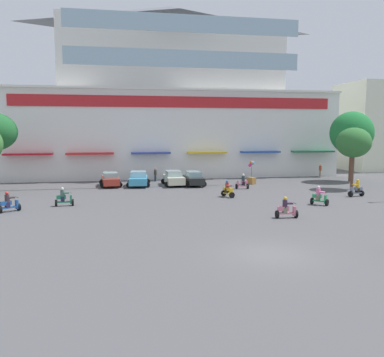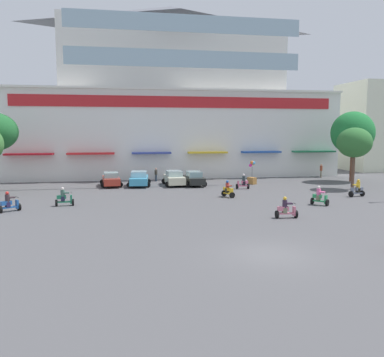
{
  "view_description": "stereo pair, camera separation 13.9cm",
  "coord_description": "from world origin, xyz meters",
  "px_view_note": "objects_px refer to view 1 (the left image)",
  "views": [
    {
      "loc": [
        -6.94,
        -17.49,
        5.84
      ],
      "look_at": [
        -1.59,
        12.12,
        2.24
      ],
      "focal_mm": 37.41,
      "sensor_mm": 36.0,
      "label": 1
    },
    {
      "loc": [
        -6.8,
        -17.52,
        5.84
      ],
      "look_at": [
        -1.59,
        12.12,
        2.24
      ],
      "focal_mm": 37.41,
      "sensor_mm": 36.0,
      "label": 2
    }
  ],
  "objects_px": {
    "parked_car_3": "(194,178)",
    "scooter_rider_0": "(319,197)",
    "parked_car_2": "(174,178)",
    "scooter_rider_7": "(242,183)",
    "balloon_vendor_cart": "(251,174)",
    "pedestrian_1": "(155,174)",
    "scooter_rider_8": "(64,198)",
    "parked_car_1": "(138,179)",
    "plaza_tree_3": "(354,143)",
    "scooter_rider_1": "(9,204)",
    "scooter_rider_5": "(228,190)",
    "parked_car_0": "(110,179)",
    "scooter_rider_4": "(357,189)",
    "pedestrian_0": "(320,170)",
    "scooter_rider_9": "(286,209)",
    "plaza_tree_1": "(352,133)"
  },
  "relations": [
    {
      "from": "plaza_tree_1",
      "to": "parked_car_0",
      "type": "bearing_deg",
      "value": 178.37
    },
    {
      "from": "plaza_tree_1",
      "to": "parked_car_0",
      "type": "height_order",
      "value": "plaza_tree_1"
    },
    {
      "from": "parked_car_2",
      "to": "scooter_rider_4",
      "type": "distance_m",
      "value": 18.18
    },
    {
      "from": "plaza_tree_1",
      "to": "scooter_rider_5",
      "type": "height_order",
      "value": "plaza_tree_1"
    },
    {
      "from": "plaza_tree_1",
      "to": "scooter_rider_9",
      "type": "bearing_deg",
      "value": -131.69
    },
    {
      "from": "parked_car_3",
      "to": "scooter_rider_0",
      "type": "bearing_deg",
      "value": -58.95
    },
    {
      "from": "parked_car_3",
      "to": "scooter_rider_0",
      "type": "distance_m",
      "value": 15.01
    },
    {
      "from": "scooter_rider_1",
      "to": "plaza_tree_3",
      "type": "bearing_deg",
      "value": 10.89
    },
    {
      "from": "parked_car_0",
      "to": "pedestrian_0",
      "type": "relative_size",
      "value": 2.51
    },
    {
      "from": "scooter_rider_4",
      "to": "parked_car_1",
      "type": "bearing_deg",
      "value": 151.33
    },
    {
      "from": "plaza_tree_3",
      "to": "scooter_rider_4",
      "type": "distance_m",
      "value": 6.17
    },
    {
      "from": "parked_car_2",
      "to": "balloon_vendor_cart",
      "type": "distance_m",
      "value": 8.58
    },
    {
      "from": "scooter_rider_1",
      "to": "pedestrian_0",
      "type": "bearing_deg",
      "value": 25.78
    },
    {
      "from": "scooter_rider_0",
      "to": "pedestrian_0",
      "type": "bearing_deg",
      "value": 61.92
    },
    {
      "from": "scooter_rider_5",
      "to": "scooter_rider_8",
      "type": "xyz_separation_m",
      "value": [
        -13.69,
        -1.84,
        0.0
      ]
    },
    {
      "from": "plaza_tree_3",
      "to": "balloon_vendor_cart",
      "type": "height_order",
      "value": "plaza_tree_3"
    },
    {
      "from": "plaza_tree_3",
      "to": "balloon_vendor_cart",
      "type": "relative_size",
      "value": 2.39
    },
    {
      "from": "parked_car_0",
      "to": "parked_car_1",
      "type": "relative_size",
      "value": 0.97
    },
    {
      "from": "parked_car_0",
      "to": "pedestrian_0",
      "type": "distance_m",
      "value": 25.89
    },
    {
      "from": "plaza_tree_1",
      "to": "scooter_rider_5",
      "type": "bearing_deg",
      "value": -154.28
    },
    {
      "from": "parked_car_0",
      "to": "scooter_rider_5",
      "type": "height_order",
      "value": "scooter_rider_5"
    },
    {
      "from": "parked_car_1",
      "to": "plaza_tree_3",
      "type": "bearing_deg",
      "value": -16.27
    },
    {
      "from": "scooter_rider_0",
      "to": "scooter_rider_4",
      "type": "xyz_separation_m",
      "value": [
        5.27,
        3.21,
        0.01
      ]
    },
    {
      "from": "pedestrian_1",
      "to": "scooter_rider_8",
      "type": "bearing_deg",
      "value": -120.73
    },
    {
      "from": "plaza_tree_3",
      "to": "parked_car_0",
      "type": "distance_m",
      "value": 25.06
    },
    {
      "from": "parked_car_1",
      "to": "scooter_rider_8",
      "type": "height_order",
      "value": "parked_car_1"
    },
    {
      "from": "plaza_tree_3",
      "to": "scooter_rider_1",
      "type": "bearing_deg",
      "value": -169.11
    },
    {
      "from": "parked_car_2",
      "to": "parked_car_3",
      "type": "xyz_separation_m",
      "value": [
        2.09,
        -0.48,
        -0.03
      ]
    },
    {
      "from": "scooter_rider_9",
      "to": "scooter_rider_8",
      "type": "bearing_deg",
      "value": 155.02
    },
    {
      "from": "plaza_tree_1",
      "to": "scooter_rider_8",
      "type": "height_order",
      "value": "plaza_tree_1"
    },
    {
      "from": "parked_car_1",
      "to": "pedestrian_1",
      "type": "distance_m",
      "value": 4.23
    },
    {
      "from": "scooter_rider_5",
      "to": "balloon_vendor_cart",
      "type": "height_order",
      "value": "balloon_vendor_cart"
    },
    {
      "from": "plaza_tree_1",
      "to": "scooter_rider_5",
      "type": "relative_size",
      "value": 5.33
    },
    {
      "from": "parked_car_1",
      "to": "scooter_rider_7",
      "type": "height_order",
      "value": "parked_car_1"
    },
    {
      "from": "parked_car_2",
      "to": "scooter_rider_8",
      "type": "relative_size",
      "value": 2.98
    },
    {
      "from": "scooter_rider_7",
      "to": "balloon_vendor_cart",
      "type": "bearing_deg",
      "value": 58.32
    },
    {
      "from": "parked_car_3",
      "to": "scooter_rider_1",
      "type": "relative_size",
      "value": 2.79
    },
    {
      "from": "parked_car_2",
      "to": "parked_car_1",
      "type": "bearing_deg",
      "value": 177.3
    },
    {
      "from": "parked_car_2",
      "to": "pedestrian_1",
      "type": "bearing_deg",
      "value": 112.9
    },
    {
      "from": "parked_car_1",
      "to": "scooter_rider_9",
      "type": "distance_m",
      "value": 19.71
    },
    {
      "from": "scooter_rider_0",
      "to": "pedestrian_0",
      "type": "xyz_separation_m",
      "value": [
        9.18,
        17.2,
        0.36
      ]
    },
    {
      "from": "scooter_rider_0",
      "to": "parked_car_2",
      "type": "bearing_deg",
      "value": 126.4
    },
    {
      "from": "scooter_rider_0",
      "to": "scooter_rider_5",
      "type": "relative_size",
      "value": 1.01
    },
    {
      "from": "scooter_rider_1",
      "to": "parked_car_3",
      "type": "bearing_deg",
      "value": 36.01
    },
    {
      "from": "parked_car_2",
      "to": "scooter_rider_5",
      "type": "xyz_separation_m",
      "value": [
        3.71,
        -8.37,
        -0.17
      ]
    },
    {
      "from": "parked_car_3",
      "to": "pedestrian_0",
      "type": "bearing_deg",
      "value": 14.4
    },
    {
      "from": "scooter_rider_8",
      "to": "scooter_rider_9",
      "type": "distance_m",
      "value": 16.88
    },
    {
      "from": "parked_car_3",
      "to": "scooter_rider_7",
      "type": "relative_size",
      "value": 2.72
    },
    {
      "from": "parked_car_2",
      "to": "scooter_rider_5",
      "type": "relative_size",
      "value": 2.94
    },
    {
      "from": "parked_car_1",
      "to": "scooter_rider_9",
      "type": "height_order",
      "value": "parked_car_1"
    }
  ]
}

